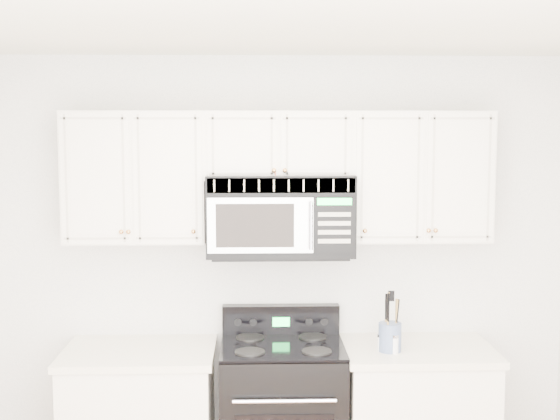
{
  "coord_description": "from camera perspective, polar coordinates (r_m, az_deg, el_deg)",
  "views": [
    {
      "loc": [
        -0.14,
        -2.91,
        2.19
      ],
      "look_at": [
        0.0,
        1.3,
        1.73
      ],
      "focal_mm": 50.0,
      "sensor_mm": 36.0,
      "label": 1
    }
  ],
  "objects": [
    {
      "name": "utensil_crock",
      "position": [
        4.49,
        8.04,
        -9.06
      ],
      "size": [
        0.13,
        0.13,
        0.34
      ],
      "color": "#4A5D86",
      "rests_on": "base_cabinet_right"
    },
    {
      "name": "range",
      "position": [
        4.69,
        0.17,
        -15.12
      ],
      "size": [
        0.71,
        0.65,
        1.11
      ],
      "color": "black",
      "rests_on": "ground"
    },
    {
      "name": "microwave",
      "position": [
        4.48,
        0.0,
        -0.31
      ],
      "size": [
        0.83,
        0.47,
        0.46
      ],
      "color": "black",
      "rests_on": "ground"
    },
    {
      "name": "upper_cabinets",
      "position": [
        4.51,
        -0.12,
        2.96
      ],
      "size": [
        2.44,
        0.37,
        0.75
      ],
      "color": "silver",
      "rests_on": "ground"
    },
    {
      "name": "room",
      "position": [
        3.05,
        0.8,
        -10.76
      ],
      "size": [
        3.51,
        3.51,
        2.61
      ],
      "color": "#955C43",
      "rests_on": "ground"
    },
    {
      "name": "shaker_pepper",
      "position": [
        4.46,
        8.37,
        -9.66
      ],
      "size": [
        0.05,
        0.05,
        0.11
      ],
      "color": "silver",
      "rests_on": "base_cabinet_right"
    },
    {
      "name": "shaker_salt",
      "position": [
        4.49,
        7.38,
        -9.59
      ],
      "size": [
        0.04,
        0.04,
        0.1
      ],
      "color": "silver",
      "rests_on": "base_cabinet_right"
    }
  ]
}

